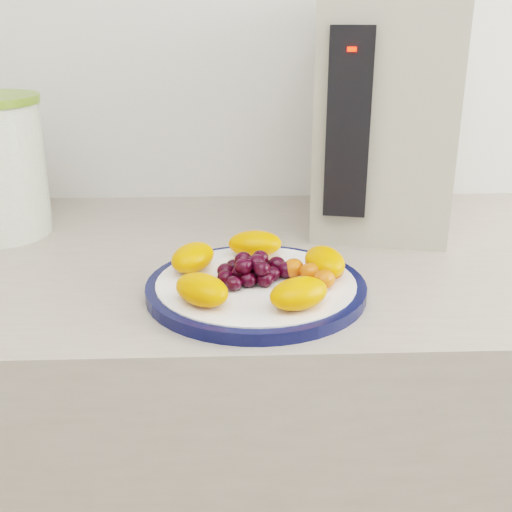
{
  "coord_description": "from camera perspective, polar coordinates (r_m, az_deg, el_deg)",
  "views": [
    {
      "loc": [
        0.04,
        0.33,
        1.23
      ],
      "look_at": [
        0.07,
        1.05,
        0.95
      ],
      "focal_mm": 45.0,
      "sensor_mm": 36.0,
      "label": 1
    }
  ],
  "objects": [
    {
      "name": "fruit_plate",
      "position": [
        0.78,
        0.3,
        -1.11
      ],
      "size": [
        0.23,
        0.23,
        0.03
      ],
      "color": "#FF6A01",
      "rests_on": "plate_face"
    },
    {
      "name": "counter",
      "position": [
        1.17,
        -4.06,
        -20.86
      ],
      "size": [
        3.5,
        0.6,
        0.9
      ],
      "primitive_type": "cube",
      "color": "gray",
      "rests_on": "floor"
    },
    {
      "name": "appliance_panel",
      "position": [
        0.91,
        8.21,
        11.49
      ],
      "size": [
        0.06,
        0.03,
        0.26
      ],
      "primitive_type": "cube",
      "rotation": [
        0.0,
        0.0,
        -0.22
      ],
      "color": "black",
      "rests_on": "appliance_body"
    },
    {
      "name": "appliance_body",
      "position": [
        1.06,
        11.34,
        12.29
      ],
      "size": [
        0.26,
        0.32,
        0.35
      ],
      "primitive_type": "cube",
      "rotation": [
        0.0,
        0.0,
        -0.22
      ],
      "color": "#A7A391",
      "rests_on": "counter"
    },
    {
      "name": "appliance_led",
      "position": [
        0.89,
        8.52,
        17.72
      ],
      "size": [
        0.01,
        0.01,
        0.01
      ],
      "primitive_type": "cube",
      "rotation": [
        0.0,
        0.0,
        -0.22
      ],
      "color": "#FF0C05",
      "rests_on": "appliance_panel"
    },
    {
      "name": "plate_face",
      "position": [
        0.79,
        0.0,
        -2.82
      ],
      "size": [
        0.25,
        0.25,
        0.02
      ],
      "primitive_type": "cylinder",
      "color": "white",
      "rests_on": "counter"
    },
    {
      "name": "plate_rim",
      "position": [
        0.79,
        0.0,
        -2.88
      ],
      "size": [
        0.27,
        0.27,
        0.01
      ],
      "primitive_type": "cylinder",
      "color": "#0A1037",
      "rests_on": "counter"
    }
  ]
}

